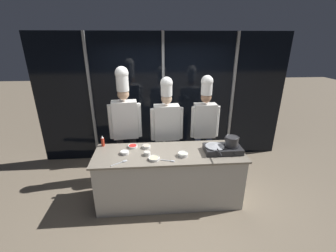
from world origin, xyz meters
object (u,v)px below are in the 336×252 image
Objects in this scene: prep_bowl_chicken at (146,146)px; prep_bowl_onion at (147,153)px; serving_spoon_solid at (123,162)px; chef_sous at (167,122)px; prep_bowl_bell_pepper at (133,146)px; chef_line at (205,119)px; stock_pot at (232,141)px; portable_stove at (223,149)px; prep_bowl_noodles at (154,158)px; prep_bowl_bean_sprouts at (183,154)px; frying_pan at (215,145)px; prep_bowl_rice at (125,152)px; serving_spoon_slotted at (170,161)px; squeeze_bottle_chili at (103,141)px; chef_head at (125,117)px.

prep_bowl_onion is at bearing -87.03° from prep_bowl_chicken.
serving_spoon_solid is 1.22m from chef_sous.
chef_line is at bearing 22.21° from prep_bowl_bell_pepper.
prep_bowl_bell_pepper is at bearing 170.22° from stock_pot.
portable_stove is 3.40× the size of prep_bowl_noodles.
prep_bowl_chicken is 0.68m from chef_sous.
prep_bowl_chicken is 0.57× the size of serving_spoon_solid.
prep_bowl_bean_sprouts is at bearing 98.71° from chef_sous.
frying_pan is 1.43m from serving_spoon_solid.
prep_bowl_onion is 0.37m from prep_bowl_bell_pepper.
frying_pan is at bearing -177.62° from portable_stove.
prep_bowl_rice is 0.80× the size of prep_bowl_noodles.
chef_line reaches higher than serving_spoon_slotted.
serving_spoon_solid is at bearing 34.59° from chef_line.
squeeze_bottle_chili reaches higher than serving_spoon_solid.
prep_bowl_noodles is 0.08× the size of chef_head.
prep_bowl_onion is 0.05× the size of chef_head.
chef_head is (0.34, 0.42, 0.26)m from squeeze_bottle_chili.
stock_pot is 0.11× the size of chef_head.
prep_bowl_bell_pepper is at bearing 76.30° from serving_spoon_solid.
squeeze_bottle_chili reaches higher than prep_bowl_onion.
prep_bowl_bell_pepper reaches higher than serving_spoon_slotted.
prep_bowl_bean_sprouts is at bearing -7.54° from prep_bowl_onion.
frying_pan is at bearing -2.20° from prep_bowl_rice.
prep_bowl_chicken is at bearing 167.60° from frying_pan.
chef_line is at bearing 35.16° from serving_spoon_solid.
prep_bowl_bean_sprouts is 1.18× the size of prep_bowl_chicken.
prep_bowl_noodles is at bearing -171.35° from portable_stove.
prep_bowl_onion is at bearing -179.33° from frying_pan.
prep_bowl_bean_sprouts is (1.28, -0.45, -0.06)m from squeeze_bottle_chili.
chef_head reaches higher than prep_bowl_rice.
serving_spoon_slotted is at bearing -15.18° from prep_bowl_noodles.
serving_spoon_solid is (-0.35, -0.18, -0.03)m from prep_bowl_onion.
chef_line is (0.72, 0.05, 0.03)m from chef_sous.
serving_spoon_slotted is 0.11× the size of chef_sous.
stock_pot reaches higher than frying_pan.
prep_bowl_rice is 0.07× the size of chef_line.
chef_line is (0.97, 0.97, 0.25)m from prep_bowl_noodles.
chef_head reaches higher than chef_sous.
serving_spoon_slotted is (-0.85, -0.23, -0.04)m from portable_stove.
prep_bowl_rice is 0.87× the size of prep_bowl_bean_sprouts.
chef_sous is (0.02, 0.99, 0.23)m from serving_spoon_slotted.
stock_pot reaches higher than prep_bowl_bean_sprouts.
squeeze_bottle_chili is at bearing 168.56° from frying_pan.
frying_pan is 1.10m from prep_bowl_chicken.
frying_pan is 3.06× the size of prep_bowl_noodles.
chef_sous is 0.72m from chef_line.
chef_line is at bearing 97.83° from portable_stove.
prep_bowl_rice reaches higher than prep_bowl_bell_pepper.
serving_spoon_slotted is at bearing -28.57° from squeeze_bottle_chili.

